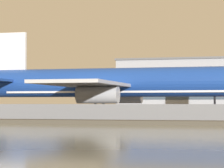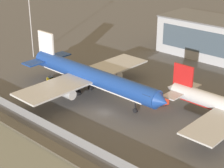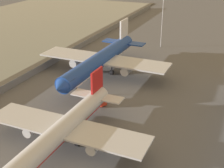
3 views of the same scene
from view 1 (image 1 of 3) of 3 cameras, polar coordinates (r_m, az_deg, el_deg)
The scene contains 5 objects.
ground_plane at distance 84.59m, azimuth 6.65°, elevation -3.80°, with size 500.00×500.00×0.00m, color #565659.
shoreline_seawall at distance 64.29m, azimuth 4.44°, elevation -4.14°, with size 320.00×3.00×0.50m.
perimeter_fence at distance 68.71m, azimuth 5.04°, elevation -3.19°, with size 280.00×0.10×2.45m.
cargo_jet_blue at distance 92.09m, azimuth 0.17°, elevation 0.03°, with size 53.31×45.45×15.57m.
baggage_tug at distance 95.57m, azimuth -9.53°, elevation -3.09°, with size 3.34×1.91×1.80m.
Camera 1 is at (10.18, -83.94, 2.63)m, focal length 85.00 mm.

